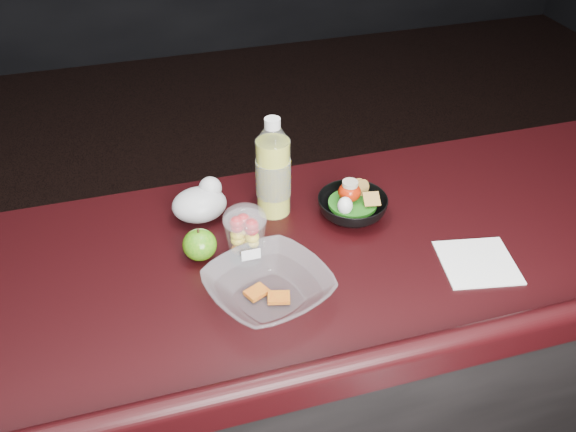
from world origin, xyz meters
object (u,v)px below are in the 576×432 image
object	(u,v)px
takeout_bowl	(268,288)
snack_bowl	(352,205)
green_apple	(200,245)
fruit_cup	(245,233)
lemonade_bottle	(273,174)

from	to	relation	value
takeout_bowl	snack_bowl	bearing A→B (deg)	39.42
green_apple	snack_bowl	world-z (taller)	snack_bowl
fruit_cup	takeout_bowl	distance (m)	0.14
lemonade_bottle	fruit_cup	bearing A→B (deg)	-124.36
green_apple	fruit_cup	bearing A→B (deg)	-18.65
green_apple	takeout_bowl	xyz separation A→B (m)	(0.11, -0.17, -0.01)
lemonade_bottle	fruit_cup	distance (m)	0.19
takeout_bowl	fruit_cup	bearing A→B (deg)	95.38
green_apple	snack_bowl	bearing A→B (deg)	7.25
green_apple	takeout_bowl	world-z (taller)	green_apple
fruit_cup	green_apple	xyz separation A→B (m)	(-0.10, 0.03, -0.03)
fruit_cup	green_apple	bearing A→B (deg)	161.35
fruit_cup	takeout_bowl	size ratio (longest dim) A/B	0.44
takeout_bowl	lemonade_bottle	bearing A→B (deg)	72.42
green_apple	takeout_bowl	bearing A→B (deg)	-57.31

